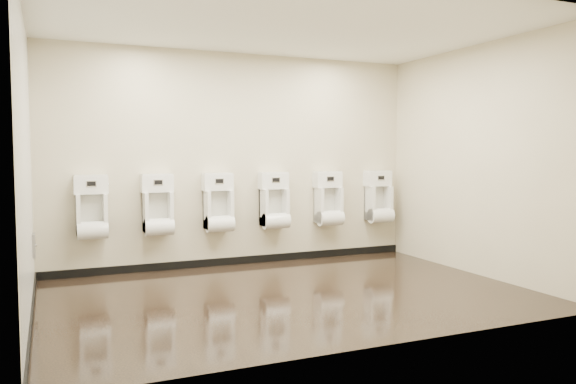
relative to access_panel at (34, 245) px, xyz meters
name	(u,v)px	position (x,y,z in m)	size (l,w,h in m)	color
ground	(290,294)	(2.48, -1.20, -0.50)	(5.00, 3.50, 0.00)	black
ceiling	(290,25)	(2.48, -1.20, 2.30)	(5.00, 3.50, 0.00)	white
back_wall	(238,160)	(2.48, 0.55, 0.90)	(5.00, 0.02, 2.80)	beige
front_wall	(382,165)	(2.48, -2.95, 0.90)	(5.00, 0.02, 2.80)	beige
left_wall	(25,164)	(-0.02, -1.20, 0.90)	(0.02, 3.50, 2.80)	beige
right_wall	(478,160)	(4.98, -1.20, 0.90)	(0.02, 3.50, 2.80)	beige
tile_overlay_left	(26,164)	(-0.01, -1.20, 0.90)	(0.01, 3.50, 2.80)	white
skirting_back	(238,260)	(2.48, 0.54, -0.45)	(5.00, 0.02, 0.10)	black
skirting_left	(32,316)	(-0.01, -1.20, -0.45)	(0.02, 3.50, 0.10)	black
access_panel	(34,245)	(0.00, 0.00, 0.00)	(0.04, 0.25, 0.25)	#9E9EA3
urinal_0	(92,212)	(0.62, 0.42, 0.29)	(0.40, 0.30, 0.74)	white
urinal_1	(158,209)	(1.40, 0.42, 0.29)	(0.40, 0.30, 0.74)	white
urinal_2	(219,207)	(2.18, 0.42, 0.29)	(0.40, 0.30, 0.74)	white
urinal_3	(274,205)	(2.96, 0.42, 0.29)	(0.40, 0.30, 0.74)	white
urinal_4	(329,203)	(3.77, 0.42, 0.29)	(0.40, 0.30, 0.74)	white
urinal_5	(379,201)	(4.60, 0.42, 0.29)	(0.40, 0.30, 0.74)	white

